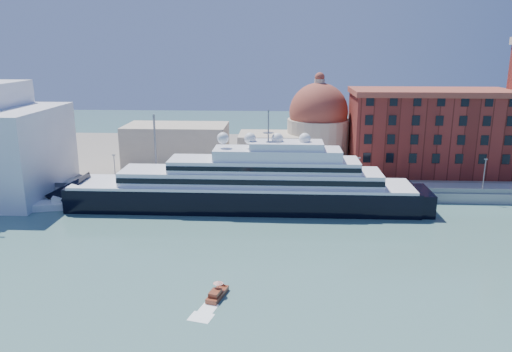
{
  "coord_description": "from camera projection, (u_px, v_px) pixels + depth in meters",
  "views": [
    {
      "loc": [
        11.4,
        -87.27,
        36.92
      ],
      "look_at": [
        5.89,
        18.0,
        9.16
      ],
      "focal_mm": 35.0,
      "sensor_mm": 36.0,
      "label": 1
    }
  ],
  "objects": [
    {
      "name": "quay",
      "position": [
        236.0,
        190.0,
        126.77
      ],
      "size": [
        180.0,
        10.0,
        2.5
      ],
      "primitive_type": "cube",
      "color": "gray",
      "rests_on": "ground"
    },
    {
      "name": "superyacht",
      "position": [
        231.0,
        189.0,
        115.29
      ],
      "size": [
        89.98,
        12.48,
        26.89
      ],
      "color": "black",
      "rests_on": "ground"
    },
    {
      "name": "lamp_posts",
      "position": [
        184.0,
        158.0,
        123.55
      ],
      "size": [
        120.8,
        2.4,
        18.0
      ],
      "color": "slate",
      "rests_on": "quay"
    },
    {
      "name": "quay_fence",
      "position": [
        234.0,
        188.0,
        121.96
      ],
      "size": [
        180.0,
        0.1,
        1.2
      ],
      "primitive_type": "cube",
      "color": "slate",
      "rests_on": "quay"
    },
    {
      "name": "warehouse",
      "position": [
        428.0,
        131.0,
        138.33
      ],
      "size": [
        43.0,
        19.0,
        23.25
      ],
      "color": "maroon",
      "rests_on": "land"
    },
    {
      "name": "ground",
      "position": [
        220.0,
        247.0,
        94.26
      ],
      "size": [
        400.0,
        400.0,
        0.0
      ],
      "primitive_type": "plane",
      "color": "#3A645F",
      "rests_on": "ground"
    },
    {
      "name": "land",
      "position": [
        247.0,
        156.0,
        166.43
      ],
      "size": [
        260.0,
        72.0,
        2.0
      ],
      "primitive_type": "cube",
      "color": "slate",
      "rests_on": "ground"
    },
    {
      "name": "service_barge",
      "position": [
        54.0,
        205.0,
        116.03
      ],
      "size": [
        14.28,
        7.87,
        3.05
      ],
      "rotation": [
        0.0,
        0.0,
        0.26
      ],
      "color": "white",
      "rests_on": "ground"
    },
    {
      "name": "church",
      "position": [
        265.0,
        136.0,
        146.89
      ],
      "size": [
        66.0,
        18.0,
        25.5
      ],
      "color": "beige",
      "rests_on": "land"
    },
    {
      "name": "water_taxi",
      "position": [
        217.0,
        294.0,
        75.16
      ],
      "size": [
        3.05,
        5.57,
        2.52
      ],
      "rotation": [
        0.0,
        0.0,
        -0.26
      ],
      "color": "maroon",
      "rests_on": "ground"
    }
  ]
}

